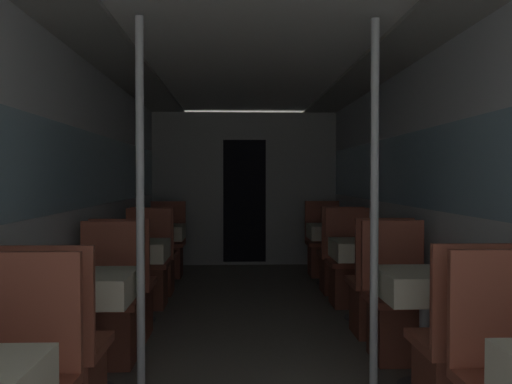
# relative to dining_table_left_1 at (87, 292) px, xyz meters

# --- Properties ---
(wall_left) EXTENTS (0.05, 9.97, 2.30)m
(wall_left) POSITION_rel_dining_table_left_1_xyz_m (-0.36, 1.10, 0.56)
(wall_left) COLOR silver
(wall_left) RESTS_ON ground_plane
(wall_right) EXTENTS (0.05, 9.97, 2.30)m
(wall_right) POSITION_rel_dining_table_left_1_xyz_m (2.46, 1.10, 0.56)
(wall_right) COLOR silver
(wall_right) RESTS_ON ground_plane
(ceiling_panel) EXTENTS (2.83, 9.97, 0.07)m
(ceiling_panel) POSITION_rel_dining_table_left_1_xyz_m (1.05, 1.10, 1.72)
(ceiling_panel) COLOR white
(ceiling_panel) RESTS_ON wall_left
(bulkhead_far) EXTENTS (2.77, 0.09, 2.30)m
(bulkhead_far) POSITION_rel_dining_table_left_1_xyz_m (1.05, 5.11, 0.53)
(bulkhead_far) COLOR #A8A8A3
(bulkhead_far) RESTS_ON ground_plane
(dining_table_left_1) EXTENTS (0.57, 0.57, 0.73)m
(dining_table_left_1) POSITION_rel_dining_table_left_1_xyz_m (0.00, 0.00, 0.00)
(dining_table_left_1) COLOR #4C4C51
(dining_table_left_1) RESTS_ON ground_plane
(chair_left_near_1) EXTENTS (0.47, 0.47, 0.99)m
(chair_left_near_1) POSITION_rel_dining_table_left_1_xyz_m (0.00, -0.57, -0.32)
(chair_left_near_1) COLOR brown
(chair_left_near_1) RESTS_ON ground_plane
(chair_left_far_1) EXTENTS (0.47, 0.47, 0.99)m
(chair_left_far_1) POSITION_rel_dining_table_left_1_xyz_m (0.00, 0.57, -0.32)
(chair_left_far_1) COLOR brown
(chair_left_far_1) RESTS_ON ground_plane
(support_pole_left_1) EXTENTS (0.05, 0.05, 2.30)m
(support_pole_left_1) POSITION_rel_dining_table_left_1_xyz_m (0.33, 0.00, 0.53)
(support_pole_left_1) COLOR silver
(support_pole_left_1) RESTS_ON ground_plane
(dining_table_left_2) EXTENTS (0.57, 0.57, 0.73)m
(dining_table_left_2) POSITION_rel_dining_table_left_1_xyz_m (0.00, 1.75, 0.00)
(dining_table_left_2) COLOR #4C4C51
(dining_table_left_2) RESTS_ON ground_plane
(chair_left_near_2) EXTENTS (0.47, 0.47, 0.99)m
(chair_left_near_2) POSITION_rel_dining_table_left_1_xyz_m (0.00, 1.18, -0.32)
(chair_left_near_2) COLOR brown
(chair_left_near_2) RESTS_ON ground_plane
(chair_left_far_2) EXTENTS (0.47, 0.47, 0.99)m
(chair_left_far_2) POSITION_rel_dining_table_left_1_xyz_m (0.00, 2.32, -0.32)
(chair_left_far_2) COLOR brown
(chair_left_far_2) RESTS_ON ground_plane
(dining_table_left_3) EXTENTS (0.57, 0.57, 0.73)m
(dining_table_left_3) POSITION_rel_dining_table_left_1_xyz_m (0.00, 3.50, 0.00)
(dining_table_left_3) COLOR #4C4C51
(dining_table_left_3) RESTS_ON ground_plane
(chair_left_near_3) EXTENTS (0.47, 0.47, 0.99)m
(chair_left_near_3) POSITION_rel_dining_table_left_1_xyz_m (0.00, 2.93, -0.32)
(chair_left_near_3) COLOR brown
(chair_left_near_3) RESTS_ON ground_plane
(chair_left_far_3) EXTENTS (0.47, 0.47, 0.99)m
(chair_left_far_3) POSITION_rel_dining_table_left_1_xyz_m (0.00, 4.08, -0.32)
(chair_left_far_3) COLOR brown
(chair_left_far_3) RESTS_ON ground_plane
(dining_table_right_1) EXTENTS (0.57, 0.57, 0.73)m
(dining_table_right_1) POSITION_rel_dining_table_left_1_xyz_m (2.10, 0.00, 0.00)
(dining_table_right_1) COLOR #4C4C51
(dining_table_right_1) RESTS_ON ground_plane
(chair_right_near_1) EXTENTS (0.47, 0.47, 0.99)m
(chair_right_near_1) POSITION_rel_dining_table_left_1_xyz_m (2.10, -0.57, -0.32)
(chair_right_near_1) COLOR brown
(chair_right_near_1) RESTS_ON ground_plane
(chair_right_far_1) EXTENTS (0.47, 0.47, 0.99)m
(chair_right_far_1) POSITION_rel_dining_table_left_1_xyz_m (2.10, 0.57, -0.32)
(chair_right_far_1) COLOR brown
(chair_right_far_1) RESTS_ON ground_plane
(support_pole_right_1) EXTENTS (0.05, 0.05, 2.30)m
(support_pole_right_1) POSITION_rel_dining_table_left_1_xyz_m (1.77, 0.00, 0.53)
(support_pole_right_1) COLOR silver
(support_pole_right_1) RESTS_ON ground_plane
(dining_table_right_2) EXTENTS (0.57, 0.57, 0.73)m
(dining_table_right_2) POSITION_rel_dining_table_left_1_xyz_m (2.10, 1.75, 0.00)
(dining_table_right_2) COLOR #4C4C51
(dining_table_right_2) RESTS_ON ground_plane
(chair_right_near_2) EXTENTS (0.47, 0.47, 0.99)m
(chair_right_near_2) POSITION_rel_dining_table_left_1_xyz_m (2.10, 1.18, -0.32)
(chair_right_near_2) COLOR brown
(chair_right_near_2) RESTS_ON ground_plane
(chair_right_far_2) EXTENTS (0.47, 0.47, 0.99)m
(chair_right_far_2) POSITION_rel_dining_table_left_1_xyz_m (2.10, 2.32, -0.32)
(chair_right_far_2) COLOR brown
(chair_right_far_2) RESTS_ON ground_plane
(dining_table_right_3) EXTENTS (0.57, 0.57, 0.73)m
(dining_table_right_3) POSITION_rel_dining_table_left_1_xyz_m (2.10, 3.50, 0.00)
(dining_table_right_3) COLOR #4C4C51
(dining_table_right_3) RESTS_ON ground_plane
(chair_right_near_3) EXTENTS (0.47, 0.47, 0.99)m
(chair_right_near_3) POSITION_rel_dining_table_left_1_xyz_m (2.10, 2.93, -0.32)
(chair_right_near_3) COLOR brown
(chair_right_near_3) RESTS_ON ground_plane
(chair_right_far_3) EXTENTS (0.47, 0.47, 0.99)m
(chair_right_far_3) POSITION_rel_dining_table_left_1_xyz_m (2.10, 4.08, -0.32)
(chair_right_far_3) COLOR brown
(chair_right_far_3) RESTS_ON ground_plane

